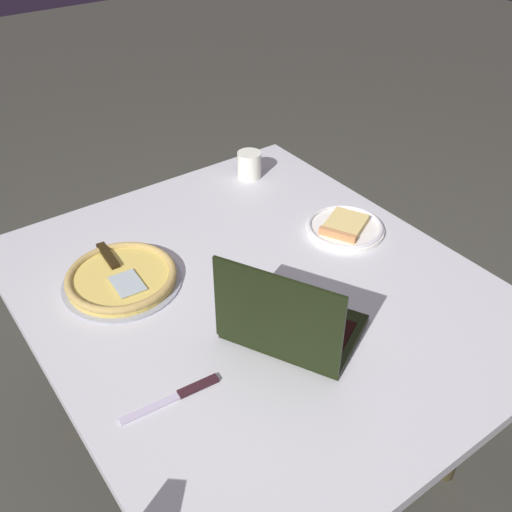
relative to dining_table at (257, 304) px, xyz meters
name	(u,v)px	position (x,y,z in m)	size (l,w,h in m)	color
ground_plane	(256,448)	(0.00, 0.00, -0.65)	(12.00, 12.00, 0.00)	#424137
dining_table	(257,304)	(0.00, 0.00, 0.00)	(1.29, 1.11, 0.71)	silver
laptop	(289,323)	(-0.20, 0.05, 0.11)	(0.37, 0.34, 0.25)	black
pizza_plate	(345,227)	(0.06, -0.37, 0.07)	(0.23, 0.23, 0.04)	white
pizza_tray	(121,278)	(0.23, 0.28, 0.08)	(0.32, 0.32, 0.04)	#979CAB
table_knife	(181,394)	(-0.20, 0.34, 0.06)	(0.04, 0.23, 0.01)	#BCB1CD
drink_cup	(249,165)	(0.50, -0.33, 0.10)	(0.08, 0.08, 0.09)	white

